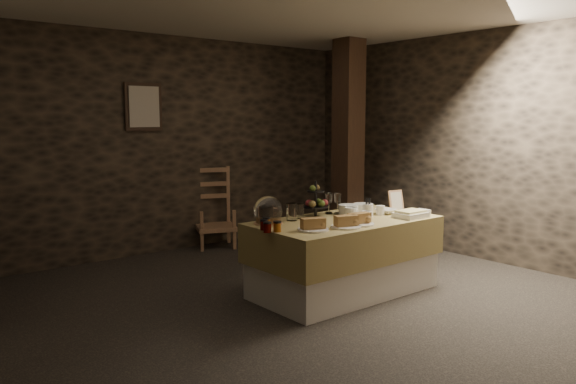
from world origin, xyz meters
TOP-DOWN VIEW (x-y plane):
  - ground_plane at (0.00, 0.00)m, footprint 5.50×5.00m
  - room_shell at (0.00, 0.00)m, footprint 5.52×5.02m
  - buffet_table at (0.62, -0.07)m, footprint 1.75×0.93m
  - chair at (0.68, 2.35)m, footprint 0.60×0.59m
  - timber_column at (2.12, 1.38)m, footprint 0.30×0.30m
  - framed_picture at (-0.15, 2.47)m, footprint 0.45×0.04m
  - plate_stack_a at (0.83, 0.09)m, footprint 0.19×0.19m
  - plate_stack_b at (1.06, 0.11)m, footprint 0.20×0.20m
  - cutlery_holder at (0.91, -0.09)m, footprint 0.10×0.10m
  - cup_a at (0.73, -0.04)m, footprint 0.16×0.16m
  - cup_b at (0.77, -0.21)m, footprint 0.10×0.10m
  - mug_c at (0.72, -0.03)m, footprint 0.09×0.09m
  - mug_d at (1.08, -0.10)m, footprint 0.08×0.08m
  - bowl at (1.17, -0.09)m, footprint 0.23×0.23m
  - cake_dome at (-0.04, 0.21)m, footprint 0.26×0.26m
  - fruit_stand at (0.55, 0.24)m, footprint 0.24×0.24m
  - bread_platter_left at (0.07, -0.26)m, footprint 0.26×0.26m
  - bread_platter_center at (0.37, -0.34)m, footprint 0.26×0.26m
  - bread_platter_right at (0.55, -0.33)m, footprint 0.26×0.26m
  - jam_jars at (-0.22, -0.02)m, footprint 0.18×0.26m
  - tart_dish at (1.19, -0.38)m, footprint 0.30×0.22m
  - square_dish at (1.41, -0.33)m, footprint 0.14×0.14m
  - menu_frame at (1.44, 0.01)m, footprint 0.18×0.10m
  - storage_jar_a at (0.22, 0.21)m, footprint 0.10×0.10m
  - storage_jar_b at (0.34, 0.24)m, footprint 0.09×0.09m

SIDE VIEW (x-z plane):
  - ground_plane at x=0.00m, z-range -0.01..0.01m
  - buffet_table at x=0.62m, z-range 0.05..0.74m
  - chair at x=0.68m, z-range 0.05..0.84m
  - square_dish at x=1.41m, z-range 0.69..0.74m
  - bowl at x=1.17m, z-range 0.69..0.74m
  - tart_dish at x=1.19m, z-range 0.69..0.76m
  - jam_jars at x=-0.22m, z-range 0.69..0.77m
  - bread_platter_left at x=0.07m, z-range 0.68..0.78m
  - bread_platter_center at x=0.37m, z-range 0.68..0.78m
  - bread_platter_right at x=0.55m, z-range 0.68..0.78m
  - plate_stack_b at x=1.06m, z-range 0.69..0.78m
  - cup_b at x=0.77m, z-range 0.69..0.78m
  - mug_d at x=1.08m, z-range 0.69..0.78m
  - mug_c at x=0.72m, z-range 0.69..0.79m
  - plate_stack_a at x=0.83m, z-range 0.69..0.79m
  - cup_a at x=0.73m, z-range 0.69..0.79m
  - cutlery_holder at x=0.91m, z-range 0.69..0.81m
  - storage_jar_b at x=0.34m, z-range 0.69..0.83m
  - storage_jar_a at x=0.22m, z-range 0.69..0.85m
  - menu_frame at x=1.44m, z-range 0.67..0.89m
  - cake_dome at x=-0.04m, z-range 0.67..0.93m
  - fruit_stand at x=0.55m, z-range 0.65..0.99m
  - timber_column at x=2.12m, z-range 0.00..2.60m
  - room_shell at x=0.00m, z-range 0.26..2.86m
  - framed_picture at x=-0.15m, z-range 1.47..2.02m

